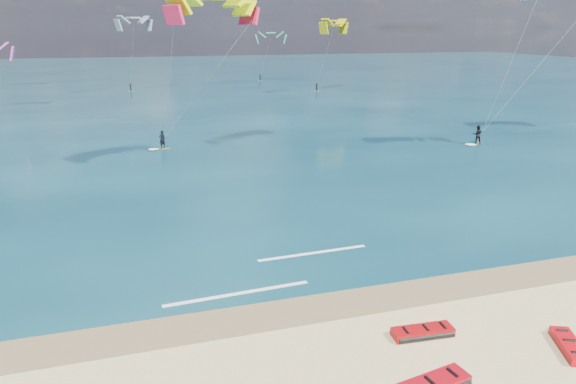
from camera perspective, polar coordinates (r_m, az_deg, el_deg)
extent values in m
plane|color=tan|center=(56.56, -9.03, 6.13)|extent=(320.00, 320.00, 0.00)
cube|color=brown|center=(22.36, 4.49, -12.42)|extent=(320.00, 2.40, 0.01)
cube|color=#0A2D3B|center=(119.71, -13.35, 11.97)|extent=(320.00, 200.00, 0.04)
cube|color=gold|center=(51.33, -13.74, 4.73)|extent=(1.34, 0.48, 0.06)
imported|color=black|center=(51.14, -13.82, 5.70)|extent=(0.76, 0.67, 1.74)
cylinder|color=black|center=(50.82, -13.49, 5.94)|extent=(0.53, 0.07, 0.04)
cube|color=gold|center=(55.30, 20.20, 5.06)|extent=(1.50, 1.01, 0.06)
imported|color=black|center=(55.12, 20.30, 6.02)|extent=(1.11, 1.02, 1.84)
cylinder|color=black|center=(55.00, 20.80, 6.28)|extent=(0.55, 0.28, 0.04)
cube|color=white|center=(26.92, 2.77, -6.78)|extent=(5.95, 0.46, 0.01)
cube|color=white|center=(23.18, -5.60, -11.17)|extent=(6.57, 0.59, 0.01)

